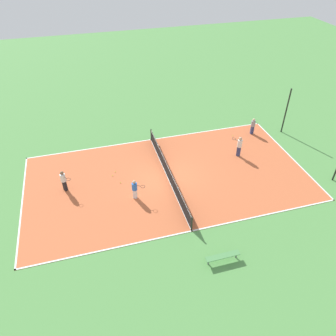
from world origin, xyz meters
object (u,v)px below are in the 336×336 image
player_baseline_gray (253,125)px  player_far_white (239,145)px  player_near_blue (135,188)px  fence_post_back_left (286,111)px  tennis_ball_left_sideline (115,172)px  player_near_white (63,180)px  tennis_ball_right_alley (233,135)px  tennis_ball_midcourt (113,176)px  bench (223,256)px  tennis_ball_far_baseline (120,183)px  tennis_net (168,172)px

player_baseline_gray → player_far_white: 3.82m
player_near_blue → fence_post_back_left: 15.15m
player_far_white → tennis_ball_left_sideline: player_far_white is taller
tennis_ball_left_sideline → player_far_white: bearing=86.9°
player_near_white → tennis_ball_right_alley: size_ratio=24.20×
player_far_white → tennis_ball_midcourt: player_far_white is taller
fence_post_back_left → bench: bearing=-42.9°
player_near_white → fence_post_back_left: (-2.91, 18.79, 1.09)m
player_far_white → tennis_ball_left_sideline: size_ratio=25.57×
player_near_blue → player_far_white: 9.28m
tennis_ball_far_baseline → tennis_net: bearing=84.8°
tennis_net → player_baseline_gray: (-3.92, 8.79, 0.29)m
player_near_blue → tennis_ball_midcourt: 3.12m
tennis_ball_far_baseline → tennis_ball_midcourt: size_ratio=1.00×
tennis_ball_left_sideline → tennis_net: bearing=65.1°
tennis_ball_left_sideline → fence_post_back_left: size_ratio=0.02×
player_baseline_gray → tennis_ball_far_baseline: size_ratio=22.04×
tennis_ball_midcourt → player_near_blue: bearing=23.0°
tennis_ball_far_baseline → fence_post_back_left: (-3.19, 14.98, 2.00)m
player_far_white → tennis_ball_right_alley: size_ratio=25.57×
tennis_net → player_baseline_gray: player_baseline_gray is taller
tennis_ball_right_alley → tennis_ball_midcourt: (2.77, -10.95, 0.00)m
player_near_blue → tennis_ball_midcourt: (-2.78, -1.18, -0.82)m
player_baseline_gray → tennis_ball_left_sideline: 12.66m
player_near_white → player_near_blue: player_near_white is taller
tennis_net → player_near_white: (-0.60, -7.28, 0.39)m
player_baseline_gray → tennis_ball_far_baseline: bearing=20.5°
tennis_net → tennis_ball_far_baseline: size_ratio=156.55×
tennis_net → tennis_ball_midcourt: 4.14m
fence_post_back_left → tennis_net: bearing=-73.1°
player_far_white → tennis_ball_right_alley: player_far_white is taller
tennis_ball_far_baseline → player_far_white: bearing=94.9°
tennis_net → tennis_ball_midcourt: bearing=-108.0°
player_near_blue → fence_post_back_left: fence_post_back_left is taller
tennis_net → tennis_ball_right_alley: 8.13m
player_baseline_gray → fence_post_back_left: size_ratio=0.36×
bench → player_far_white: 10.47m
player_near_white → player_baseline_gray: bearing=63.5°
player_far_white → tennis_ball_right_alley: 3.17m
tennis_ball_far_baseline → bench: bearing=28.1°
player_baseline_gray → tennis_ball_far_baseline: (3.60, -12.26, -0.81)m
player_near_blue → player_far_white: player_far_white is taller
bench → tennis_ball_midcourt: size_ratio=28.94×
player_baseline_gray → tennis_ball_far_baseline: player_baseline_gray is taller
tennis_net → bench: 7.95m
tennis_ball_midcourt → tennis_ball_right_alley: bearing=104.2°
player_near_blue → bench: bearing=-28.3°
tennis_net → tennis_ball_far_baseline: tennis_net is taller
bench → fence_post_back_left: 15.65m
tennis_ball_right_alley → tennis_ball_far_baseline: same height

